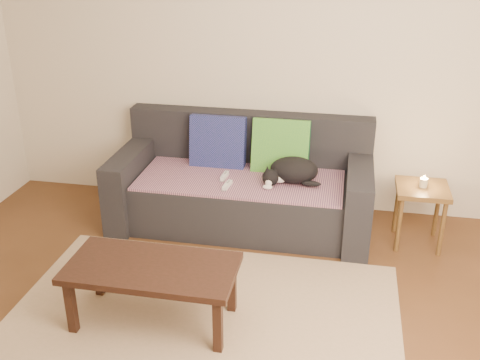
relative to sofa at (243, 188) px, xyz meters
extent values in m
plane|color=brown|center=(0.00, -1.57, -0.31)|extent=(4.50, 4.50, 0.00)
cube|color=beige|center=(0.00, 0.43, 0.99)|extent=(4.50, 0.04, 2.60)
cube|color=#232328|center=(0.00, -0.07, -0.10)|extent=(1.70, 0.78, 0.42)
cube|color=#232328|center=(0.00, 0.33, 0.34)|extent=(2.10, 0.18, 0.45)
cube|color=#232328|center=(-0.95, -0.07, -0.01)|extent=(0.20, 0.90, 0.60)
cube|color=#232328|center=(0.95, -0.07, -0.01)|extent=(0.20, 0.90, 0.60)
cube|color=#4A2B51|center=(0.00, -0.09, 0.12)|extent=(1.66, 0.74, 0.02)
cube|color=#112349|center=(-0.25, 0.17, 0.32)|extent=(0.47, 0.19, 0.49)
cube|color=#0E5B36|center=(0.29, 0.17, 0.32)|extent=(0.47, 0.23, 0.49)
ellipsoid|color=black|center=(0.43, -0.07, 0.23)|extent=(0.39, 0.29, 0.20)
sphere|color=black|center=(0.26, -0.19, 0.20)|extent=(0.13, 0.13, 0.13)
sphere|color=white|center=(0.25, -0.24, 0.18)|extent=(0.06, 0.06, 0.06)
ellipsoid|color=black|center=(0.58, -0.17, 0.17)|extent=(0.15, 0.05, 0.04)
cube|color=white|center=(-0.13, -0.11, 0.15)|extent=(0.04, 0.15, 0.03)
cube|color=white|center=(-0.07, -0.28, 0.15)|extent=(0.05, 0.15, 0.03)
cube|color=brown|center=(1.42, -0.10, 0.16)|extent=(0.39, 0.39, 0.04)
cylinder|color=brown|center=(1.27, -0.26, -0.08)|extent=(0.04, 0.04, 0.45)
cylinder|color=brown|center=(1.58, -0.26, -0.08)|extent=(0.04, 0.04, 0.45)
cylinder|color=brown|center=(1.27, 0.06, -0.08)|extent=(0.04, 0.04, 0.45)
cylinder|color=brown|center=(1.58, 0.06, -0.08)|extent=(0.04, 0.04, 0.45)
cylinder|color=beige|center=(1.42, -0.10, 0.22)|extent=(0.06, 0.06, 0.07)
sphere|color=#FFBF59|center=(1.42, -0.10, 0.26)|extent=(0.02, 0.02, 0.02)
cube|color=tan|center=(0.00, -1.42, -0.30)|extent=(2.50, 1.80, 0.01)
cube|color=black|center=(-0.29, -1.44, 0.09)|extent=(1.04, 0.52, 0.04)
cube|color=black|center=(-0.75, -1.64, -0.12)|extent=(0.05, 0.05, 0.38)
cube|color=black|center=(0.17, -1.64, -0.12)|extent=(0.05, 0.05, 0.38)
cube|color=black|center=(-0.75, -1.24, -0.12)|extent=(0.05, 0.05, 0.38)
cube|color=black|center=(0.17, -1.24, -0.12)|extent=(0.05, 0.05, 0.38)
camera|label=1|loc=(0.80, -4.19, 1.98)|focal=42.00mm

